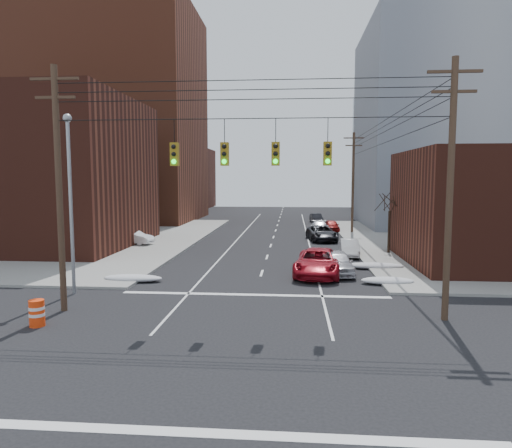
% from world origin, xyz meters
% --- Properties ---
extents(ground, '(160.00, 160.00, 0.00)m').
position_xyz_m(ground, '(0.00, 0.00, 0.00)').
color(ground, black).
rests_on(ground, ground).
extents(sidewalk_nw, '(40.00, 40.00, 0.15)m').
position_xyz_m(sidewalk_nw, '(-27.00, 27.00, 0.07)').
color(sidewalk_nw, gray).
rests_on(sidewalk_nw, ground).
extents(building_brick_tall, '(24.00, 20.00, 30.00)m').
position_xyz_m(building_brick_tall, '(-24.00, 48.00, 15.00)').
color(building_brick_tall, brown).
rests_on(building_brick_tall, ground).
extents(building_brick_near, '(20.00, 16.00, 13.00)m').
position_xyz_m(building_brick_near, '(-22.00, 22.00, 6.50)').
color(building_brick_near, '#4C2017').
rests_on(building_brick_near, ground).
extents(building_brick_far, '(22.00, 18.00, 12.00)m').
position_xyz_m(building_brick_far, '(-26.00, 74.00, 6.00)').
color(building_brick_far, '#4C2017').
rests_on(building_brick_far, ground).
extents(building_office, '(22.00, 20.00, 25.00)m').
position_xyz_m(building_office, '(22.00, 44.00, 12.50)').
color(building_office, gray).
rests_on(building_office, ground).
extents(building_glass, '(20.00, 18.00, 22.00)m').
position_xyz_m(building_glass, '(24.00, 70.00, 11.00)').
color(building_glass, gray).
rests_on(building_glass, ground).
extents(utility_pole_left, '(2.20, 0.28, 11.00)m').
position_xyz_m(utility_pole_left, '(-8.50, 3.00, 5.78)').
color(utility_pole_left, '#473323').
rests_on(utility_pole_left, ground).
extents(utility_pole_right, '(2.20, 0.28, 11.00)m').
position_xyz_m(utility_pole_right, '(8.50, 3.00, 5.78)').
color(utility_pole_right, '#473323').
rests_on(utility_pole_right, ground).
extents(utility_pole_far, '(2.20, 0.28, 11.00)m').
position_xyz_m(utility_pole_far, '(8.50, 34.00, 5.78)').
color(utility_pole_far, '#473323').
rests_on(utility_pole_far, ground).
extents(traffic_signals, '(17.00, 0.42, 2.02)m').
position_xyz_m(traffic_signals, '(0.10, 2.97, 7.17)').
color(traffic_signals, black).
rests_on(traffic_signals, ground).
extents(street_light, '(0.44, 0.44, 9.32)m').
position_xyz_m(street_light, '(-9.50, 6.00, 5.54)').
color(street_light, gray).
rests_on(street_light, ground).
extents(bare_tree, '(2.09, 2.20, 4.93)m').
position_xyz_m(bare_tree, '(9.59, 20.00, 2.32)').
color(bare_tree, black).
rests_on(bare_tree, ground).
extents(snow_nw, '(3.50, 1.08, 0.42)m').
position_xyz_m(snow_nw, '(-7.40, 9.00, 0.21)').
color(snow_nw, silver).
rests_on(snow_nw, ground).
extents(snow_ne, '(3.00, 1.08, 0.42)m').
position_xyz_m(snow_ne, '(7.40, 9.50, 0.21)').
color(snow_ne, silver).
rests_on(snow_ne, ground).
extents(snow_east_far, '(4.00, 1.08, 0.42)m').
position_xyz_m(snow_east_far, '(7.40, 14.00, 0.21)').
color(snow_east_far, silver).
rests_on(snow_east_far, ground).
extents(red_pickup, '(3.43, 6.20, 1.64)m').
position_xyz_m(red_pickup, '(3.56, 11.68, 0.82)').
color(red_pickup, maroon).
rests_on(red_pickup, ground).
extents(parked_car_a, '(2.08, 4.47, 1.48)m').
position_xyz_m(parked_car_a, '(4.80, 12.13, 0.74)').
color(parked_car_a, silver).
rests_on(parked_car_a, ground).
extents(parked_car_b, '(1.61, 4.01, 1.30)m').
position_xyz_m(parked_car_b, '(6.40, 18.94, 0.65)').
color(parked_car_b, silver).
rests_on(parked_car_b, ground).
extents(parked_car_c, '(3.13, 5.58, 1.47)m').
position_xyz_m(parked_car_c, '(4.80, 27.71, 0.74)').
color(parked_car_c, black).
rests_on(parked_car_c, ground).
extents(parked_car_d, '(2.08, 4.81, 1.38)m').
position_xyz_m(parked_car_d, '(4.87, 32.97, 0.69)').
color(parked_car_d, '#B8B7BC').
rests_on(parked_car_d, ground).
extents(parked_car_e, '(1.71, 3.90, 1.31)m').
position_xyz_m(parked_car_e, '(6.40, 35.58, 0.65)').
color(parked_car_e, maroon).
rests_on(parked_car_e, ground).
extents(parked_car_f, '(1.81, 3.94, 1.25)m').
position_xyz_m(parked_car_f, '(5.17, 45.81, 0.63)').
color(parked_car_f, black).
rests_on(parked_car_f, ground).
extents(lot_car_a, '(4.00, 2.26, 1.25)m').
position_xyz_m(lot_car_a, '(-12.37, 22.97, 0.77)').
color(lot_car_a, white).
rests_on(lot_car_a, sidewalk_nw).
extents(lot_car_b, '(5.65, 3.49, 1.46)m').
position_xyz_m(lot_car_b, '(-15.28, 28.78, 0.88)').
color(lot_car_b, silver).
rests_on(lot_car_b, sidewalk_nw).
extents(lot_car_c, '(5.60, 3.39, 1.52)m').
position_xyz_m(lot_car_c, '(-18.28, 21.59, 0.91)').
color(lot_car_c, black).
rests_on(lot_car_c, sidewalk_nw).
extents(lot_car_d, '(4.11, 1.67, 1.40)m').
position_xyz_m(lot_car_d, '(-17.30, 25.20, 0.85)').
color(lot_car_d, silver).
rests_on(lot_car_d, sidewalk_nw).
extents(construction_barrel, '(0.81, 0.81, 1.09)m').
position_xyz_m(construction_barrel, '(-8.50, 0.78, 0.56)').
color(construction_barrel, '#F8390D').
rests_on(construction_barrel, ground).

